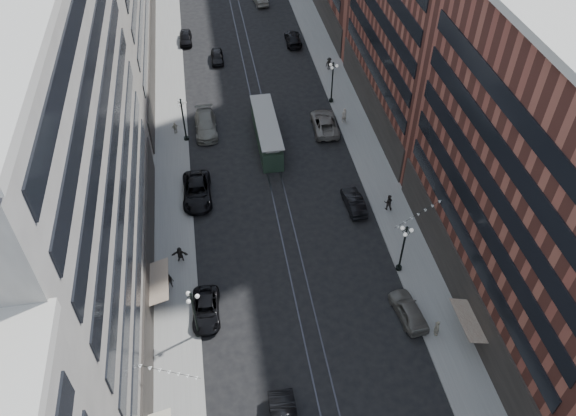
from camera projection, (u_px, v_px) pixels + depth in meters
ground at (259, 109)px, 70.16m from camera, size 220.00×220.00×0.00m
sidewalk_west at (169, 75)px, 75.91m from camera, size 4.00×180.00×0.15m
sidewalk_east at (328, 62)px, 78.54m from camera, size 4.00×180.00×0.15m
rail_west at (245, 69)px, 77.19m from camera, size 0.12×180.00×0.02m
rail_east at (255, 68)px, 77.35m from camera, size 0.12×180.00×0.02m
building_west_mid at (61, 178)px, 39.22m from camera, size 8.00×36.00×28.00m
building_east_mid at (539, 192)px, 41.11m from camera, size 8.00×30.00×24.00m
lamppost_sw_far at (194, 313)px, 44.14m from camera, size 1.03×1.14×5.52m
lamppost_sw_mid at (183, 118)px, 63.36m from camera, size 1.03×1.14×5.52m
lamppost_se_far at (403, 247)px, 49.18m from camera, size 1.03×1.14×5.52m
lamppost_se_mid at (332, 81)px, 69.11m from camera, size 1.03×1.14×5.52m
streetcar at (267, 133)px, 64.18m from camera, size 2.45×11.08×3.07m
car_2 at (206, 310)px, 47.30m from camera, size 2.55×5.04×1.37m
car_4 at (409, 310)px, 47.10m from camera, size 2.52×4.96×1.62m
pedestrian_2 at (170, 281)px, 49.18m from camera, size 0.86×0.61×1.59m
pedestrian_4 at (437, 328)px, 45.59m from camera, size 0.61×1.06×1.71m
car_7 at (197, 191)px, 57.79m from camera, size 3.02×6.31×1.74m
car_8 at (206, 125)px, 66.19m from camera, size 2.52×6.18×1.79m
car_9 at (185, 38)px, 82.19m from camera, size 1.91×4.52×1.53m
car_10 at (354, 202)px, 56.79m from camera, size 1.81×4.63×1.50m
car_11 at (325, 123)px, 66.55m from camera, size 3.19×6.31×1.71m
car_12 at (293, 38)px, 82.04m from camera, size 2.38×5.40×1.54m
car_13 at (217, 57)px, 78.25m from camera, size 1.80×4.23×1.43m
pedestrian_5 at (180, 254)px, 51.45m from camera, size 1.52×0.62×1.60m
pedestrian_6 at (175, 128)px, 65.76m from camera, size 0.94×0.58×1.49m
pedestrian_7 at (388, 202)px, 56.32m from camera, size 0.98×0.71×1.81m
pedestrian_8 at (344, 115)px, 67.24m from camera, size 0.81×0.65×1.94m
pedestrian_9 at (329, 64)px, 76.30m from camera, size 1.21×0.88×1.73m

